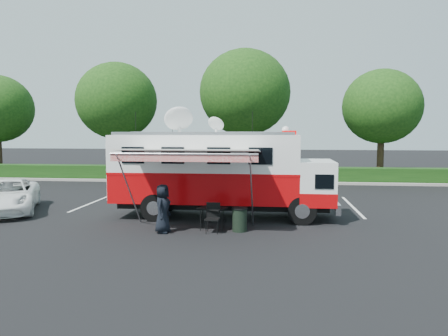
# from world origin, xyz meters

# --- Properties ---
(ground_plane) EXTENTS (120.00, 120.00, 0.00)m
(ground_plane) POSITION_xyz_m (0.00, 0.00, 0.00)
(ground_plane) COLOR black
(ground_plane) RESTS_ON ground
(back_border) EXTENTS (60.00, 6.14, 8.87)m
(back_border) POSITION_xyz_m (1.14, 12.90, 5.00)
(back_border) COLOR #9E998E
(back_border) RESTS_ON ground_plane
(stall_lines) EXTENTS (24.12, 5.50, 0.01)m
(stall_lines) POSITION_xyz_m (-0.50, 3.00, 0.00)
(stall_lines) COLOR silver
(stall_lines) RESTS_ON ground_plane
(command_truck) EXTENTS (8.62, 2.37, 4.14)m
(command_truck) POSITION_xyz_m (-0.07, -0.00, 1.77)
(command_truck) COLOR black
(command_truck) RESTS_ON ground_plane
(awning) EXTENTS (4.70, 2.45, 2.84)m
(awning) POSITION_xyz_m (-0.85, -2.46, 2.66)
(awning) COLOR silver
(awning) RESTS_ON ground_plane
(white_suv) EXTENTS (4.16, 5.46, 1.38)m
(white_suv) POSITION_xyz_m (-9.05, 0.02, 0.00)
(white_suv) COLOR white
(white_suv) RESTS_ON ground_plane
(person) EXTENTS (0.61, 0.85, 1.63)m
(person) POSITION_xyz_m (-1.68, -2.79, 0.00)
(person) COLOR black
(person) RESTS_ON ground_plane
(folding_table) EXTENTS (1.09, 0.96, 0.77)m
(folding_table) POSITION_xyz_m (-0.11, -2.15, 0.72)
(folding_table) COLOR black
(folding_table) RESTS_ON ground_plane
(folding_chair) EXTENTS (0.49, 0.51, 0.99)m
(folding_chair) POSITION_xyz_m (-0.03, -2.53, 0.59)
(folding_chair) COLOR black
(folding_chair) RESTS_ON ground_plane
(trash_bin) EXTENTS (0.54, 0.54, 0.80)m
(trash_bin) POSITION_xyz_m (0.85, -2.30, 0.40)
(trash_bin) COLOR black
(trash_bin) RESTS_ON ground_plane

